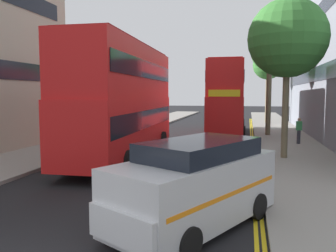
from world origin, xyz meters
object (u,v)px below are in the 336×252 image
double_decker_bus_away (124,98)px  double_decker_bus_oncoming (227,97)px  pedestrian_far (299,130)px  taxi_minivan (193,185)px

double_decker_bus_away → double_decker_bus_oncoming: same height
double_decker_bus_oncoming → pedestrian_far: (4.75, -5.06, -2.04)m
pedestrian_far → double_decker_bus_away: bearing=-144.2°
taxi_minivan → double_decker_bus_away: bearing=121.0°
double_decker_bus_oncoming → double_decker_bus_away: bearing=-110.5°
double_decker_bus_oncoming → pedestrian_far: bearing=-46.9°
double_decker_bus_oncoming → taxi_minivan: size_ratio=2.12×
double_decker_bus_oncoming → taxi_minivan: bearing=-88.8°
double_decker_bus_away → taxi_minivan: bearing=-59.0°
double_decker_bus_away → pedestrian_far: double_decker_bus_away is taller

